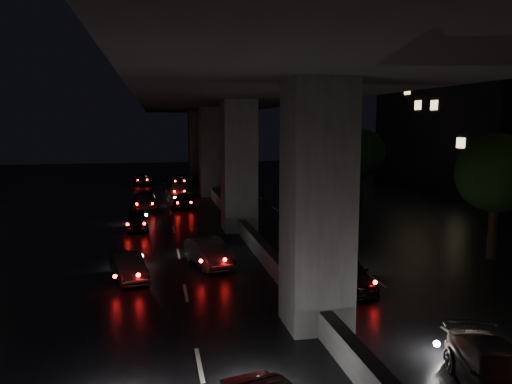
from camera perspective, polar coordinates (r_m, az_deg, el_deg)
name	(u,v)px	position (r m, az deg, el deg)	size (l,w,h in m)	color
ground	(255,250)	(26.35, -0.09, -6.63)	(120.00, 120.00, 0.00)	black
viaduct	(239,94)	(30.47, -2.00, 11.16)	(12.00, 80.00, 10.50)	#333335
median_barrier	(239,223)	(31.05, -1.93, -3.59)	(0.45, 70.00, 0.85)	#333335
building_right_far	(480,114)	(55.26, 24.19, 8.16)	(12.00, 22.00, 15.00)	black
tree_b	(496,174)	(26.55, 25.77, 1.90)	(3.80, 3.80, 6.12)	black
tree_c	(361,154)	(40.41, 11.94, 4.32)	(3.80, 3.80, 6.12)	black
tree_d	(303,145)	(55.43, 5.34, 5.40)	(3.80, 3.80, 6.12)	black
streetlight_far	(335,133)	(45.90, 8.96, 6.63)	(2.52, 0.44, 9.00)	#2D2D33
car_2	(498,374)	(14.14, 25.90, -18.16)	(1.67, 4.10, 1.19)	#524B47
car_3	(346,273)	(20.86, 10.25, -9.07)	(1.60, 3.94, 1.14)	black
car_4	(129,267)	(22.14, -14.34, -8.28)	(1.14, 3.27, 1.08)	black
car_5	(208,252)	(23.56, -5.47, -6.86)	(1.32, 3.79, 1.25)	black
car_6	(137,220)	(32.04, -13.45, -3.17)	(1.36, 3.38, 1.15)	black
car_7	(145,201)	(38.99, -12.56, -1.05)	(1.85, 4.56, 1.32)	#242527
car_8	(183,201)	(39.31, -8.34, -0.97)	(1.40, 3.48, 1.19)	black
car_9	(179,190)	(45.98, -8.85, 0.23)	(1.12, 3.22, 1.06)	#413F39
car_10	(179,180)	(53.46, -8.80, 1.34)	(1.88, 4.08, 1.13)	black
car_11	(143,179)	(55.24, -12.80, 1.43)	(1.84, 4.00, 1.11)	black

